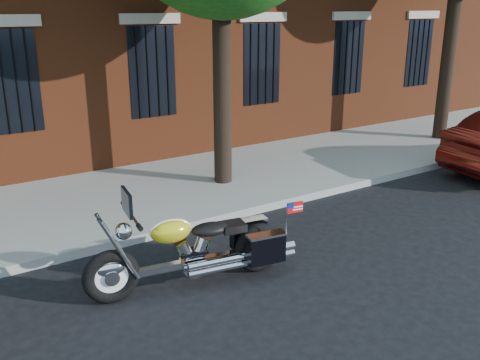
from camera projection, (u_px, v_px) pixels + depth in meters
ground at (291, 242)px, 8.58m from camera, size 120.00×120.00×0.00m
curb at (244, 212)px, 9.65m from camera, size 40.00×0.16×0.15m
sidewalk at (194, 184)px, 11.14m from camera, size 40.00×3.60×0.15m
motorcycle at (200, 251)px, 7.14m from camera, size 2.85×1.12×1.48m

